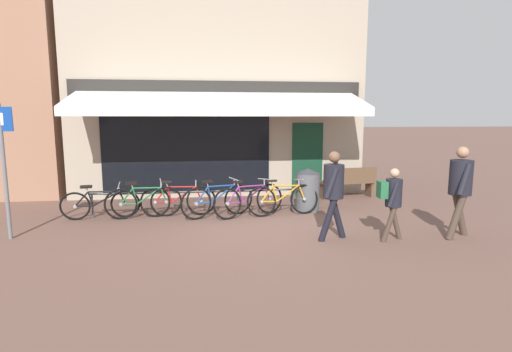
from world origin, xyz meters
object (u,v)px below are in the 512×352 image
park_bench (348,182)px  parking_sign (3,158)px  bicycle_red (178,200)px  bicycle_orange (283,199)px  pedestrian_child (392,196)px  litter_bin (308,189)px  pedestrian_second_adult (460,183)px  bicycle_green (144,202)px  bicycle_purple (249,200)px  pedestrian_adult (334,186)px  bicycle_blue (218,200)px  bicycle_black (100,204)px

park_bench → parking_sign: bearing=-166.5°
bicycle_red → bicycle_orange: size_ratio=0.99×
pedestrian_child → parking_sign: parking_sign is taller
litter_bin → park_bench: litter_bin is taller
pedestrian_second_adult → park_bench: 3.95m
bicycle_green → litter_bin: (3.86, 0.30, 0.14)m
pedestrian_child → park_bench: pedestrian_child is taller
pedestrian_second_adult → parking_sign: parking_sign is taller
bicycle_orange → park_bench: 2.77m
parking_sign → bicycle_purple: bearing=14.0°
bicycle_red → parking_sign: (-3.02, -1.41, 1.16)m
bicycle_green → bicycle_red: bearing=2.4°
pedestrian_adult → litter_bin: 2.41m
bicycle_blue → bicycle_purple: bicycle_blue is taller
bicycle_blue → park_bench: 4.08m
litter_bin → pedestrian_child: bearing=-70.4°
bicycle_red → park_bench: park_bench is taller
litter_bin → parking_sign: size_ratio=0.41×
bicycle_red → bicycle_purple: size_ratio=1.01×
bicycle_green → pedestrian_second_adult: 6.55m
bicycle_green → bicycle_blue: (1.66, -0.09, 0.01)m
bicycle_blue → pedestrian_child: (3.11, -2.16, 0.45)m
park_bench → bicycle_black: bearing=-173.2°
bicycle_black → pedestrian_adult: bearing=-30.5°
parking_sign → park_bench: (7.63, 2.86, -1.07)m
bicycle_red → pedestrian_adult: size_ratio=1.04×
pedestrian_second_adult → park_bench: size_ratio=1.06×
bicycle_green → bicycle_orange: 3.17m
bicycle_black → bicycle_purple: 3.32m
parking_sign → bicycle_red: bearing=25.1°
park_bench → litter_bin: bearing=-146.3°
bicycle_black → litter_bin: litter_bin is taller
bicycle_red → parking_sign: bearing=-157.8°
pedestrian_child → pedestrian_second_adult: bearing=5.3°
bicycle_red → park_bench: 4.84m
bicycle_green → pedestrian_adult: size_ratio=1.02×
bicycle_black → parking_sign: size_ratio=0.68×
pedestrian_child → park_bench: (0.60, 3.85, -0.38)m
litter_bin → bicycle_green: bearing=-175.5°
park_bench → bicycle_blue: bearing=-162.5°
bicycle_black → pedestrian_second_adult: bearing=-24.1°
parking_sign → park_bench: bearing=20.6°
bicycle_red → park_bench: bearing=14.5°
parking_sign → bicycle_black: bearing=44.8°
bicycle_orange → pedestrian_child: (1.60, -2.17, 0.47)m
litter_bin → parking_sign: parking_sign is taller
bicycle_black → bicycle_orange: bicycle_orange is taller
bicycle_black → park_bench: (6.32, 1.56, 0.11)m
bicycle_purple → pedestrian_child: (2.40, -2.15, 0.46)m
parking_sign → bicycle_orange: bearing=12.2°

